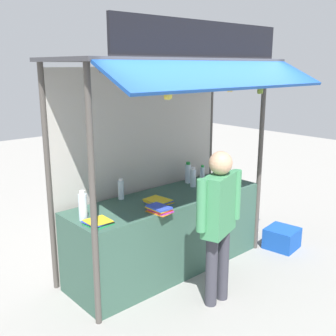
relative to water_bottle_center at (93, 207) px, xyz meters
The scene contains 18 objects.
ground_plane 1.43m from the water_bottle_center, ahead, with size 20.00×20.00×0.00m, color gray.
stall_counter 1.15m from the water_bottle_center, ahead, with size 2.49×0.78×0.91m, color #385B4C.
stall_structure 1.23m from the water_bottle_center, ahead, with size 2.69×1.61×2.84m.
water_bottle_center is the anchor object (origin of this frame).
water_bottle_mid_right 1.77m from the water_bottle_center, ahead, with size 0.06×0.06×0.23m.
water_bottle_back_left 0.13m from the water_bottle_center, behind, with size 0.09×0.09×0.31m.
water_bottle_front_right 1.52m from the water_bottle_center, ahead, with size 0.07×0.07×0.26m.
water_bottle_far_left 0.62m from the water_bottle_center, 27.64° to the left, with size 0.07×0.07×0.25m.
water_bottle_back_right 1.61m from the water_bottle_center, ahead, with size 0.08×0.08×0.28m.
magazine_stack_front_left 0.69m from the water_bottle_center, 29.62° to the right, with size 0.21×0.28×0.07m.
magazine_stack_left 0.23m from the water_bottle_center, 110.27° to the right, with size 0.25×0.26×0.04m.
magazine_stack_far_right 1.94m from the water_bottle_center, ahead, with size 0.19×0.24×0.04m.
magazine_stack_rear_center 0.78m from the water_bottle_center, ahead, with size 0.25×0.31×0.05m.
banana_bunch_inner_left 1.38m from the water_bottle_center, 41.78° to the right, with size 0.10×0.10×0.26m.
banana_bunch_inner_right 1.95m from the water_bottle_center, 19.02° to the right, with size 0.09×0.09×0.23m.
banana_bunch_rightmost 2.38m from the water_bottle_center, 14.00° to the right, with size 0.10×0.09×0.27m.
vendor_person 1.27m from the water_bottle_center, 45.87° to the right, with size 0.61×0.33×1.61m.
plastic_crate 2.75m from the water_bottle_center, 14.25° to the right, with size 0.40×0.40×0.28m, color #194CB2.
Camera 1 is at (-3.04, -3.40, 2.42)m, focal length 43.42 mm.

